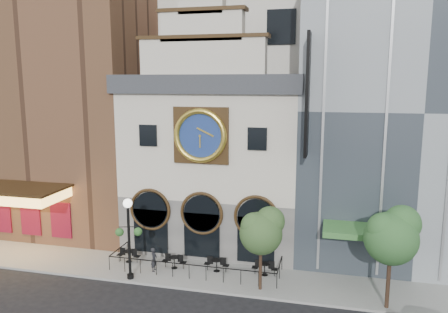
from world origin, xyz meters
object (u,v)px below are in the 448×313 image
object	(u,v)px
bistro_1	(174,261)
bistro_3	(265,268)
bistro_0	(128,255)
pedestrian	(154,259)
bistro_2	(217,264)
lamppost	(129,230)
tree_left	(262,230)
tree_right	(392,234)

from	to	relation	value
bistro_1	bistro_3	distance (m)	5.76
bistro_3	bistro_0	bearing A→B (deg)	-178.99
pedestrian	bistro_3	bearing A→B (deg)	-85.94
bistro_2	pedestrian	world-z (taller)	pedestrian
pedestrian	lamppost	world-z (taller)	lamppost
bistro_2	tree_left	size ratio (longest dim) A/B	0.33
bistro_3	tree_left	world-z (taller)	tree_left
tree_left	bistro_0	bearing A→B (deg)	169.53
bistro_2	tree_right	size ratio (longest dim) A/B	0.29
lamppost	tree_left	size ratio (longest dim) A/B	1.03
bistro_0	pedestrian	size ratio (longest dim) A/B	1.04
bistro_1	tree_right	xyz separation A→B (m)	(12.64, -1.91, 3.58)
bistro_1	pedestrian	xyz separation A→B (m)	(-1.09, -0.68, 0.30)
bistro_2	tree_right	distance (m)	10.74
bistro_0	tree_left	size ratio (longest dim) A/B	0.33
bistro_1	tree_left	distance (m)	6.76
bistro_1	lamppost	distance (m)	3.90
bistro_1	lamppost	bearing A→B (deg)	-135.90
tree_right	tree_left	bearing A→B (deg)	176.33
tree_right	bistro_3	bearing A→B (deg)	161.69
pedestrian	tree_left	distance (m)	7.50
bistro_0	tree_left	world-z (taller)	tree_left
bistro_3	lamppost	world-z (taller)	lamppost
bistro_2	tree_right	world-z (taller)	tree_right
bistro_1	tree_left	world-z (taller)	tree_left
lamppost	bistro_1	bearing A→B (deg)	26.21
bistro_0	bistro_3	world-z (taller)	same
bistro_3	tree_right	xyz separation A→B (m)	(6.89, -2.28, 3.58)
tree_left	tree_right	world-z (taller)	tree_right
bistro_3	lamppost	distance (m)	8.59
bistro_2	bistro_3	bearing A→B (deg)	3.09
bistro_0	bistro_2	distance (m)	6.01
bistro_0	pedestrian	bearing A→B (deg)	-22.01
bistro_3	pedestrian	bearing A→B (deg)	-171.35
tree_left	tree_right	distance (m)	6.85
bistro_3	tree_right	distance (m)	8.09
pedestrian	bistro_1	bearing A→B (deg)	-62.82
bistro_1	bistro_2	xyz separation A→B (m)	(2.74, 0.20, 0.00)
lamppost	tree_right	bearing A→B (deg)	-17.51
bistro_0	lamppost	size ratio (longest dim) A/B	0.32
bistro_3	pedestrian	distance (m)	6.93
pedestrian	tree_left	xyz separation A→B (m)	(6.91, -0.80, 2.80)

